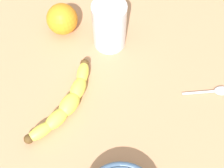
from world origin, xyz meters
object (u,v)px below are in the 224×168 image
orange_fruit (62,19)px  smoothie_glass (109,26)px  banana (66,103)px  teaspoon (219,91)px

orange_fruit → smoothie_glass: bearing=-76.9°
banana → teaspoon: size_ratio=2.45×
orange_fruit → banana: bearing=-141.4°
teaspoon → banana: bearing=-179.1°
smoothie_glass → teaspoon: bearing=-87.5°
orange_fruit → teaspoon: 42.50cm
smoothie_glass → teaspoon: (1.28, -29.62, -5.86)cm
banana → teaspoon: banana is taller
banana → teaspoon: bearing=-54.2°
banana → orange_fruit: size_ratio=2.99×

